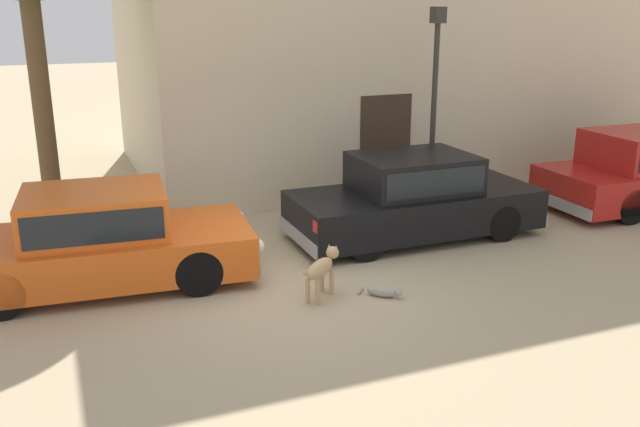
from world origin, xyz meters
name	(u,v)px	position (x,y,z in m)	size (l,w,h in m)	color
ground_plane	(285,283)	(0.00, 0.00, 0.00)	(80.00, 80.00, 0.00)	tan
parked_sedan_nearest	(99,238)	(-2.39, 0.94, 0.67)	(4.38, 2.11, 1.36)	#D15619
parked_sedan_second	(414,197)	(2.69, 1.12, 0.70)	(4.31, 1.72, 1.41)	black
stray_dog_spotted	(322,268)	(0.31, -0.65, 0.42)	(0.81, 0.71, 0.65)	tan
stray_cat	(383,291)	(1.08, -0.95, 0.07)	(0.52, 0.54, 0.16)	gray
street_lamp	(435,84)	(3.69, 2.27, 2.40)	(0.22, 0.22, 3.74)	#2D2B28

